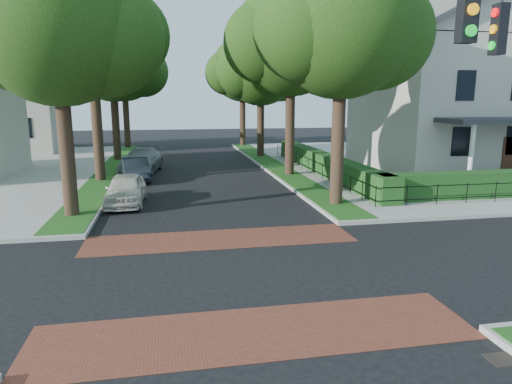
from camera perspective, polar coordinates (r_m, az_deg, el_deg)
ground at (r=12.57m, az=-2.78°, el=-10.23°), size 120.00×120.00×0.00m
sidewalk_ne at (r=37.40m, az=23.76°, el=3.58°), size 30.00×30.00×0.15m
crosswalk_far at (r=15.56m, az=-4.42°, el=-5.87°), size 9.00×2.20×0.01m
crosswalk_near at (r=9.71m, az=-0.05°, el=-17.14°), size 9.00×2.20×0.01m
storm_drain at (r=9.97m, az=28.67°, el=-17.86°), size 0.65×0.45×0.01m
grass_strip_ne at (r=31.77m, az=2.11°, el=3.45°), size 1.60×29.80×0.02m
grass_strip_nw at (r=31.23m, az=-17.62°, el=2.77°), size 1.60×29.80×0.02m
tree_right_near at (r=20.34m, az=10.74°, el=19.78°), size 7.75×6.67×10.66m
tree_right_mid at (r=27.95m, az=4.52°, el=18.40°), size 8.25×7.09×11.22m
tree_right_far at (r=36.56m, az=0.68°, el=15.12°), size 7.25×6.23×9.74m
tree_right_back at (r=45.44m, az=-1.63°, el=14.89°), size 7.50×6.45×10.20m
tree_left_near at (r=19.35m, az=-23.24°, el=18.42°), size 7.50×6.45×10.20m
tree_left_mid at (r=27.32m, az=-19.69°, el=18.70°), size 8.00×6.88×11.48m
tree_left_far at (r=36.07m, az=-17.36°, el=15.00°), size 7.00×6.02×9.86m
tree_left_back at (r=45.05m, az=-16.06°, el=14.67°), size 7.75×6.66×10.44m
hedge_main_road at (r=28.41m, az=8.50°, el=3.56°), size 1.00×18.00×1.20m
fence_main_road at (r=28.18m, az=6.95°, el=3.22°), size 0.06×18.00×0.90m
house_victorian at (r=33.48m, az=24.74°, el=12.89°), size 13.00×13.05×12.48m
house_left_far at (r=45.73m, az=-28.94°, el=10.67°), size 10.00×9.00×10.14m
parked_car_front at (r=21.17m, az=-15.98°, el=0.31°), size 1.72×4.07×1.37m
parked_car_middle at (r=27.31m, az=-14.84°, el=2.80°), size 2.02×4.23×1.34m
parked_car_rear at (r=30.15m, az=-14.11°, el=3.81°), size 2.88×5.47×1.51m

